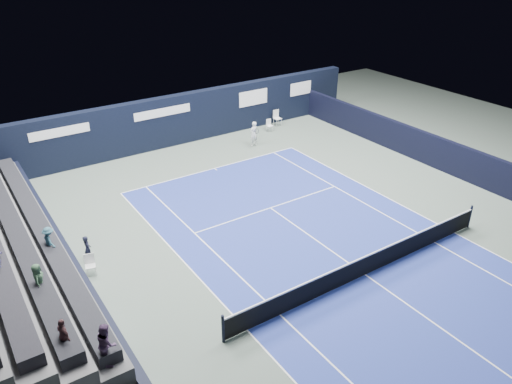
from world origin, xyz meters
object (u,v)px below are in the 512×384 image
(tennis_net, at_px, (367,264))
(line_judge_chair, at_px, (90,263))
(tennis_player, at_px, (254,134))
(folding_chair_back_a, at_px, (269,123))
(folding_chair_back_b, at_px, (277,117))

(tennis_net, bearing_deg, line_judge_chair, 145.64)
(tennis_player, bearing_deg, folding_chair_back_a, 35.00)
(folding_chair_back_a, xyz_separation_m, tennis_net, (-6.05, -15.12, -0.03))
(folding_chair_back_b, relative_size, line_judge_chair, 1.23)
(folding_chair_back_a, xyz_separation_m, line_judge_chair, (-14.86, -9.09, -0.05))
(folding_chair_back_a, height_order, tennis_net, tennis_net)
(folding_chair_back_a, bearing_deg, tennis_net, -108.56)
(tennis_net, bearing_deg, folding_chair_back_b, 65.59)
(folding_chair_back_b, height_order, tennis_net, tennis_net)
(line_judge_chair, height_order, tennis_net, tennis_net)
(folding_chair_back_b, xyz_separation_m, tennis_player, (-3.39, -2.23, 0.18))
(folding_chair_back_b, bearing_deg, tennis_net, -114.23)
(folding_chair_back_a, relative_size, tennis_player, 0.52)
(tennis_net, bearing_deg, tennis_player, 74.45)
(folding_chair_back_a, relative_size, folding_chair_back_b, 0.77)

